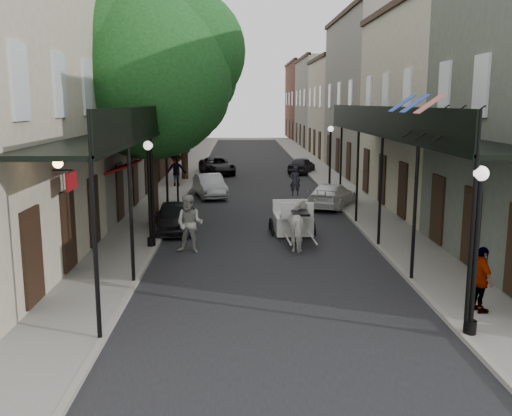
{
  "coord_description": "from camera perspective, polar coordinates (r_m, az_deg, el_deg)",
  "views": [
    {
      "loc": [
        -0.95,
        -13.7,
        5.14
      ],
      "look_at": [
        -0.41,
        5.29,
        1.6
      ],
      "focal_mm": 40.0,
      "sensor_mm": 36.0,
      "label": 1
    }
  ],
  "objects": [
    {
      "name": "ground",
      "position": [
        14.66,
        2.22,
        -9.97
      ],
      "size": [
        140.0,
        140.0,
        0.0
      ],
      "primitive_type": "plane",
      "color": "gray",
      "rests_on": "ground"
    },
    {
      "name": "road",
      "position": [
        34.1,
        -0.01,
        1.9
      ],
      "size": [
        8.0,
        90.0,
        0.01
      ],
      "primitive_type": "cube",
      "color": "black",
      "rests_on": "ground"
    },
    {
      "name": "sidewalk_left",
      "position": [
        34.32,
        -8.39,
        1.93
      ],
      "size": [
        2.2,
        90.0,
        0.12
      ],
      "primitive_type": "cube",
      "color": "gray",
      "rests_on": "ground"
    },
    {
      "name": "sidewalk_right",
      "position": [
        34.6,
        8.3,
        2.01
      ],
      "size": [
        2.2,
        90.0,
        0.12
      ],
      "primitive_type": "cube",
      "color": "gray",
      "rests_on": "ground"
    },
    {
      "name": "building_row_left",
      "position": [
        44.37,
        -11.75,
        10.49
      ],
      "size": [
        5.0,
        80.0,
        10.5
      ],
      "primitive_type": "cube",
      "color": "#BEB598",
      "rests_on": "ground"
    },
    {
      "name": "building_row_right",
      "position": [
        44.73,
        10.89,
        10.52
      ],
      "size": [
        5.0,
        80.0,
        10.5
      ],
      "primitive_type": "cube",
      "color": "gray",
      "rests_on": "ground"
    },
    {
      "name": "gallery_left",
      "position": [
        21.06,
        -12.23,
        7.36
      ],
      "size": [
        2.2,
        18.05,
        4.88
      ],
      "color": "black",
      "rests_on": "sidewalk_left"
    },
    {
      "name": "gallery_right",
      "position": [
        21.49,
        13.98,
        7.35
      ],
      "size": [
        2.2,
        18.05,
        4.88
      ],
      "color": "black",
      "rests_on": "sidewalk_right"
    },
    {
      "name": "tree_near",
      "position": [
        24.14,
        -9.63,
        13.62
      ],
      "size": [
        7.31,
        6.8,
        9.63
      ],
      "color": "#382619",
      "rests_on": "sidewalk_left"
    },
    {
      "name": "tree_far",
      "position": [
        38.03,
        -6.73,
        11.54
      ],
      "size": [
        6.45,
        6.0,
        8.61
      ],
      "color": "#382619",
      "rests_on": "sidewalk_left"
    },
    {
      "name": "lamppost_right_near",
      "position": [
        13.11,
        21.12,
        -3.8
      ],
      "size": [
        0.32,
        0.32,
        3.71
      ],
      "color": "black",
      "rests_on": "sidewalk_right"
    },
    {
      "name": "lamppost_left",
      "position": [
        20.19,
        -10.59,
        1.57
      ],
      "size": [
        0.32,
        0.32,
        3.71
      ],
      "color": "black",
      "rests_on": "sidewalk_left"
    },
    {
      "name": "lamppost_right_far",
      "position": [
        32.25,
        7.42,
        4.97
      ],
      "size": [
        0.32,
        0.32,
        3.71
      ],
      "color": "black",
      "rests_on": "sidewalk_right"
    },
    {
      "name": "horse",
      "position": [
        20.28,
        4.5,
        -1.74
      ],
      "size": [
        0.97,
        2.0,
        1.66
      ],
      "primitive_type": "imported",
      "rotation": [
        0.0,
        0.0,
        3.18
      ],
      "color": "white",
      "rests_on": "ground"
    },
    {
      "name": "carriage",
      "position": [
        22.75,
        3.57,
        0.26
      ],
      "size": [
        1.79,
        2.5,
        2.78
      ],
      "rotation": [
        0.0,
        0.0,
        0.04
      ],
      "color": "black",
      "rests_on": "ground"
    },
    {
      "name": "pedestrian_walking",
      "position": [
        19.74,
        -6.64,
        -1.59
      ],
      "size": [
        1.14,
        0.99,
        2.02
      ],
      "primitive_type": "imported",
      "rotation": [
        0.0,
        0.0,
        -0.25
      ],
      "color": "#A5A69C",
      "rests_on": "ground"
    },
    {
      "name": "pedestrian_sidewalk_left",
      "position": [
        34.89,
        -7.97,
        3.82
      ],
      "size": [
        1.3,
        0.78,
        1.97
      ],
      "primitive_type": "imported",
      "rotation": [
        0.0,
        0.0,
        3.18
      ],
      "color": "gray",
      "rests_on": "sidewalk_left"
    },
    {
      "name": "pedestrian_sidewalk_right",
      "position": [
        14.84,
        21.59,
        -6.69
      ],
      "size": [
        0.51,
        0.99,
        1.62
      ],
      "primitive_type": "imported",
      "rotation": [
        0.0,
        0.0,
        1.69
      ],
      "color": "gray",
      "rests_on": "sidewalk_right"
    },
    {
      "name": "car_left_near",
      "position": [
        23.08,
        -8.19,
        -0.89
      ],
      "size": [
        1.78,
        3.66,
        1.2
      ],
      "primitive_type": "imported",
      "rotation": [
        0.0,
        0.0,
        0.1
      ],
      "color": "black",
      "rests_on": "ground"
    },
    {
      "name": "car_left_mid",
      "position": [
        31.28,
        -4.64,
        2.23
      ],
      "size": [
        2.2,
        4.01,
        1.25
      ],
      "primitive_type": "imported",
      "rotation": [
        0.0,
        0.0,
        0.24
      ],
      "color": "#9C9DA1",
      "rests_on": "ground"
    },
    {
      "name": "car_left_far",
      "position": [
        41.23,
        -3.92,
        4.24
      ],
      "size": [
        3.05,
        4.81,
        1.24
      ],
      "primitive_type": "imported",
      "rotation": [
        0.0,
        0.0,
        0.24
      ],
      "color": "black",
      "rests_on": "ground"
    },
    {
      "name": "car_right_near",
      "position": [
        28.44,
        7.6,
        1.26
      ],
      "size": [
        3.2,
        4.4,
        1.18
      ],
      "primitive_type": "imported",
      "rotation": [
        0.0,
        0.0,
        2.71
      ],
      "color": "white",
      "rests_on": "ground"
    },
    {
      "name": "car_right_far",
      "position": [
        41.7,
        4.59,
        4.27
      ],
      "size": [
        2.56,
        3.78,
        1.2
      ],
      "primitive_type": "imported",
      "rotation": [
        0.0,
        0.0,
        2.78
      ],
      "color": "black",
      "rests_on": "ground"
    }
  ]
}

